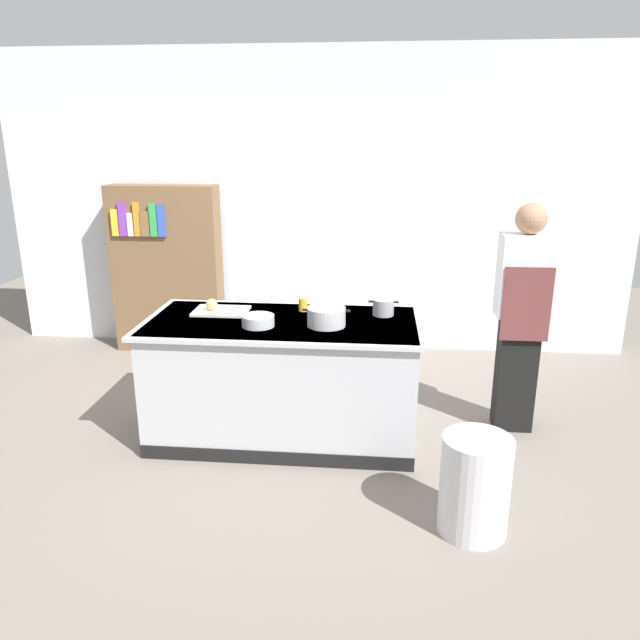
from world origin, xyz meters
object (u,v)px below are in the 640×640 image
object	(u,v)px
stock_pot	(326,317)
sauce_pan	(383,307)
onion	(212,304)
mixing_bowl	(258,321)
trash_bin	(475,485)
bookshelf	(167,269)
juice_cup	(303,304)
person_chef	(522,314)

from	to	relation	value
stock_pot	sauce_pan	world-z (taller)	stock_pot
onion	mixing_bowl	distance (m)	0.50
trash_bin	bookshelf	bearing A→B (deg)	133.76
onion	stock_pot	distance (m)	0.91
juice_cup	trash_bin	size ratio (longest dim) A/B	0.17
trash_bin	person_chef	distance (m)	1.55
juice_cup	trash_bin	bearing A→B (deg)	-49.24
onion	trash_bin	bearing A→B (deg)	-33.51
person_chef	bookshelf	world-z (taller)	person_chef
onion	sauce_pan	size ratio (longest dim) A/B	0.40
mixing_bowl	bookshelf	size ratio (longest dim) A/B	0.13
trash_bin	onion	bearing A→B (deg)	146.49
bookshelf	onion	bearing A→B (deg)	-60.77
mixing_bowl	trash_bin	size ratio (longest dim) A/B	0.39
stock_pot	juice_cup	bearing A→B (deg)	120.23
sauce_pan	juice_cup	distance (m)	0.60
stock_pot	person_chef	bearing A→B (deg)	14.93
trash_bin	bookshelf	xyz separation A→B (m)	(-2.72, 2.84, 0.56)
stock_pot	bookshelf	xyz separation A→B (m)	(-1.80, 1.89, -0.11)
mixing_bowl	juice_cup	size ratio (longest dim) A/B	2.26
sauce_pan	person_chef	bearing A→B (deg)	4.32
stock_pot	onion	bearing A→B (deg)	164.81
stock_pot	bookshelf	bearing A→B (deg)	133.64
person_chef	bookshelf	size ratio (longest dim) A/B	1.01
onion	trash_bin	distance (m)	2.26
stock_pot	mixing_bowl	size ratio (longest dim) A/B	1.47
sauce_pan	bookshelf	xyz separation A→B (m)	(-2.20, 1.59, -0.11)
trash_bin	person_chef	bearing A→B (deg)	69.88
sauce_pan	trash_bin	xyz separation A→B (m)	(0.53, -1.25, -0.67)
onion	person_chef	world-z (taller)	person_chef
stock_pot	person_chef	world-z (taller)	person_chef
stock_pot	bookshelf	size ratio (longest dim) A/B	0.20
juice_cup	trash_bin	xyz separation A→B (m)	(1.13, -1.31, -0.66)
onion	trash_bin	world-z (taller)	onion
stock_pot	sauce_pan	bearing A→B (deg)	37.11
mixing_bowl	bookshelf	world-z (taller)	bookshelf
trash_bin	bookshelf	world-z (taller)	bookshelf
person_chef	bookshelf	distance (m)	3.55
person_chef	trash_bin	bearing A→B (deg)	158.04
onion	trash_bin	xyz separation A→B (m)	(1.80, -1.19, -0.67)
mixing_bowl	onion	bearing A→B (deg)	144.36
sauce_pan	stock_pot	bearing A→B (deg)	-142.89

